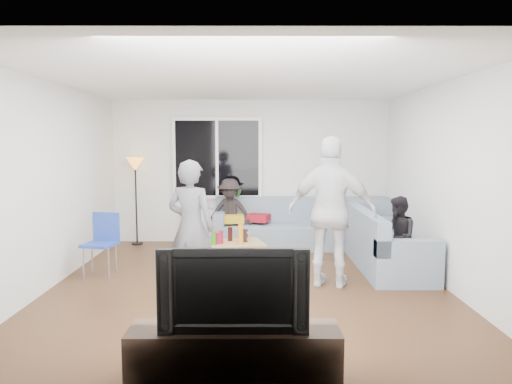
{
  "coord_description": "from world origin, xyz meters",
  "views": [
    {
      "loc": [
        0.09,
        -5.97,
        1.84
      ],
      "look_at": [
        0.1,
        0.6,
        1.15
      ],
      "focal_mm": 33.42,
      "sensor_mm": 36.0,
      "label": 1
    }
  ],
  "objects_px": {
    "player_right": "(332,212)",
    "player_left": "(191,228)",
    "floor_lamp": "(136,201)",
    "tv_console": "(234,356)",
    "coffee_table": "(224,256)",
    "side_chair": "(100,245)",
    "spectator_right": "(398,237)",
    "sofa_back_section": "(280,223)",
    "sofa_right_section": "(388,240)",
    "spectator_back": "(230,213)",
    "television": "(234,287)"
  },
  "relations": [
    {
      "from": "player_right",
      "to": "player_left",
      "type": "bearing_deg",
      "value": 26.95
    },
    {
      "from": "floor_lamp",
      "to": "tv_console",
      "type": "distance_m",
      "value": 5.41
    },
    {
      "from": "coffee_table",
      "to": "floor_lamp",
      "type": "bearing_deg",
      "value": 133.92
    },
    {
      "from": "tv_console",
      "to": "coffee_table",
      "type": "bearing_deg",
      "value": 94.98
    },
    {
      "from": "side_chair",
      "to": "player_right",
      "type": "relative_size",
      "value": 0.45
    },
    {
      "from": "spectator_right",
      "to": "sofa_back_section",
      "type": "bearing_deg",
      "value": -140.24
    },
    {
      "from": "player_right",
      "to": "sofa_right_section",
      "type": "bearing_deg",
      "value": -122.87
    },
    {
      "from": "player_right",
      "to": "tv_console",
      "type": "bearing_deg",
      "value": 82.47
    },
    {
      "from": "player_left",
      "to": "sofa_back_section",
      "type": "bearing_deg",
      "value": -95.51
    },
    {
      "from": "floor_lamp",
      "to": "spectator_back",
      "type": "height_order",
      "value": "floor_lamp"
    },
    {
      "from": "player_left",
      "to": "spectator_back",
      "type": "bearing_deg",
      "value": -77.61
    },
    {
      "from": "floor_lamp",
      "to": "player_left",
      "type": "relative_size",
      "value": 0.95
    },
    {
      "from": "side_chair",
      "to": "player_right",
      "type": "distance_m",
      "value": 3.19
    },
    {
      "from": "sofa_right_section",
      "to": "player_left",
      "type": "distance_m",
      "value": 2.96
    },
    {
      "from": "sofa_back_section",
      "to": "sofa_right_section",
      "type": "height_order",
      "value": "same"
    },
    {
      "from": "sofa_back_section",
      "to": "coffee_table",
      "type": "relative_size",
      "value": 2.09
    },
    {
      "from": "side_chair",
      "to": "player_left",
      "type": "distance_m",
      "value": 1.62
    },
    {
      "from": "sofa_back_section",
      "to": "player_right",
      "type": "bearing_deg",
      "value": -76.98
    },
    {
      "from": "player_right",
      "to": "side_chair",
      "type": "bearing_deg",
      "value": 8.24
    },
    {
      "from": "side_chair",
      "to": "floor_lamp",
      "type": "distance_m",
      "value": 2.08
    },
    {
      "from": "sofa_back_section",
      "to": "side_chair",
      "type": "xyz_separation_m",
      "value": [
        -2.58,
        -1.81,
        0.01
      ]
    },
    {
      "from": "floor_lamp",
      "to": "player_left",
      "type": "height_order",
      "value": "player_left"
    },
    {
      "from": "player_right",
      "to": "tv_console",
      "type": "xyz_separation_m",
      "value": [
        -1.13,
        -2.48,
        -0.74
      ]
    },
    {
      "from": "spectator_back",
      "to": "tv_console",
      "type": "height_order",
      "value": "spectator_back"
    },
    {
      "from": "spectator_back",
      "to": "player_left",
      "type": "bearing_deg",
      "value": -92.73
    },
    {
      "from": "floor_lamp",
      "to": "television",
      "type": "relative_size",
      "value": 1.41
    },
    {
      "from": "tv_console",
      "to": "television",
      "type": "bearing_deg",
      "value": 0.0
    },
    {
      "from": "coffee_table",
      "to": "spectator_right",
      "type": "height_order",
      "value": "spectator_right"
    },
    {
      "from": "side_chair",
      "to": "player_left",
      "type": "height_order",
      "value": "player_left"
    },
    {
      "from": "player_left",
      "to": "tv_console",
      "type": "xyz_separation_m",
      "value": [
        0.61,
        -2.18,
        -0.6
      ]
    },
    {
      "from": "sofa_back_section",
      "to": "floor_lamp",
      "type": "xyz_separation_m",
      "value": [
        -2.58,
        0.24,
        0.36
      ]
    },
    {
      "from": "sofa_back_section",
      "to": "spectator_back",
      "type": "xyz_separation_m",
      "value": [
        -0.88,
        0.03,
        0.18
      ]
    },
    {
      "from": "sofa_right_section",
      "to": "floor_lamp",
      "type": "xyz_separation_m",
      "value": [
        -4.07,
        1.71,
        0.36
      ]
    },
    {
      "from": "side_chair",
      "to": "spectator_right",
      "type": "relative_size",
      "value": 0.77
    },
    {
      "from": "tv_console",
      "to": "floor_lamp",
      "type": "bearing_deg",
      "value": 111.55
    },
    {
      "from": "sofa_back_section",
      "to": "tv_console",
      "type": "bearing_deg",
      "value": -97.17
    },
    {
      "from": "sofa_back_section",
      "to": "spectator_right",
      "type": "distance_m",
      "value": 2.43
    },
    {
      "from": "tv_console",
      "to": "television",
      "type": "distance_m",
      "value": 0.54
    },
    {
      "from": "player_left",
      "to": "spectator_back",
      "type": "relative_size",
      "value": 1.36
    },
    {
      "from": "spectator_right",
      "to": "spectator_back",
      "type": "xyz_separation_m",
      "value": [
        -2.38,
        1.94,
        0.04
      ]
    },
    {
      "from": "coffee_table",
      "to": "side_chair",
      "type": "height_order",
      "value": "side_chair"
    },
    {
      "from": "side_chair",
      "to": "player_left",
      "type": "relative_size",
      "value": 0.53
    },
    {
      "from": "coffee_table",
      "to": "spectator_back",
      "type": "height_order",
      "value": "spectator_back"
    },
    {
      "from": "sofa_right_section",
      "to": "television",
      "type": "bearing_deg",
      "value": 147.62
    },
    {
      "from": "spectator_back",
      "to": "tv_console",
      "type": "xyz_separation_m",
      "value": [
        0.28,
        -4.8,
        -0.38
      ]
    },
    {
      "from": "sofa_right_section",
      "to": "coffee_table",
      "type": "height_order",
      "value": "sofa_right_section"
    },
    {
      "from": "sofa_back_section",
      "to": "player_left",
      "type": "height_order",
      "value": "player_left"
    },
    {
      "from": "spectator_back",
      "to": "television",
      "type": "xyz_separation_m",
      "value": [
        0.28,
        -4.8,
        0.16
      ]
    },
    {
      "from": "sofa_back_section",
      "to": "sofa_right_section",
      "type": "distance_m",
      "value": 2.09
    },
    {
      "from": "spectator_back",
      "to": "sofa_back_section",
      "type": "bearing_deg",
      "value": 2.48
    }
  ]
}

